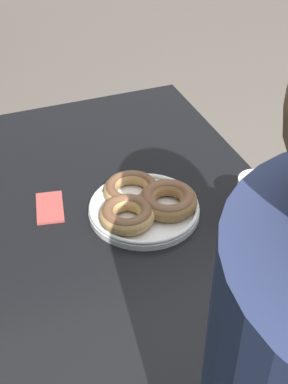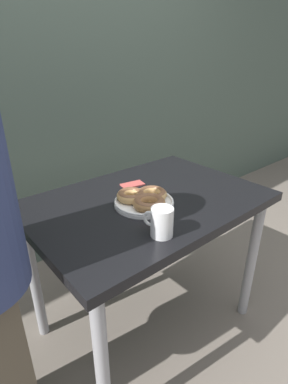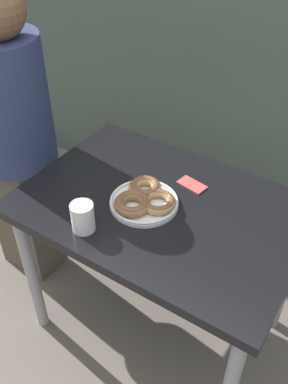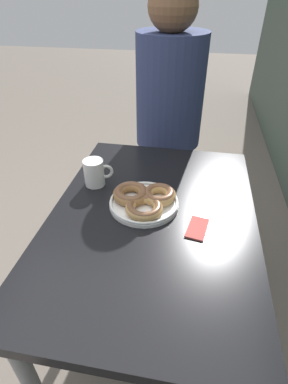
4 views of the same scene
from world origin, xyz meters
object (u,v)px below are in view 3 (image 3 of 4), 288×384
at_px(dining_table, 161,222).
at_px(coffee_mug, 83,216).
at_px(donut_plate, 144,199).
at_px(napkin, 192,185).
at_px(person_figure, 14,140).

relative_size(dining_table, coffee_mug, 9.17).
distance_m(donut_plate, coffee_mug, 0.24).
bearing_deg(napkin, donut_plate, -115.01).
distance_m(dining_table, napkin, 0.19).
relative_size(donut_plate, person_figure, 0.19).
bearing_deg(person_figure, donut_plate, -1.09).
bearing_deg(coffee_mug, dining_table, 58.29).
xyz_separation_m(dining_table, napkin, (0.04, 0.16, 0.10)).
bearing_deg(dining_table, napkin, 75.93).
xyz_separation_m(dining_table, coffee_mug, (-0.16, -0.25, 0.15)).
relative_size(coffee_mug, napkin, 0.94).
relative_size(person_figure, napkin, 12.05).
bearing_deg(donut_plate, napkin, 64.99).
bearing_deg(person_figure, dining_table, 2.00).
height_order(person_figure, napkin, person_figure).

